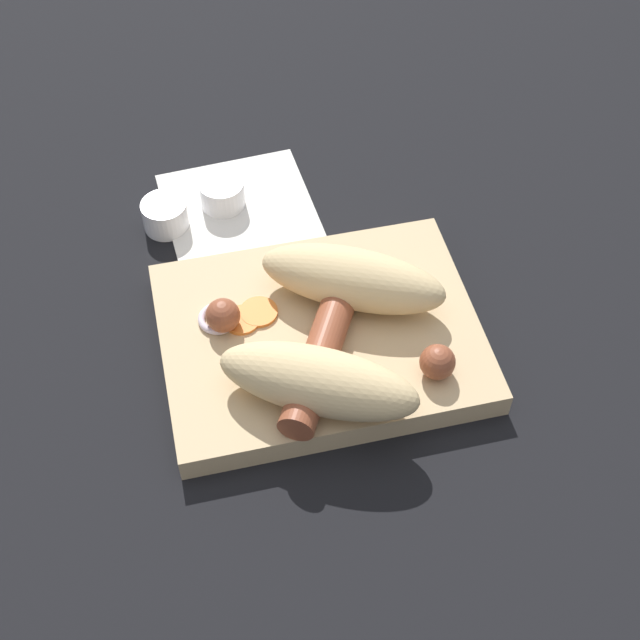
# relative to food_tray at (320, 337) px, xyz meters

# --- Properties ---
(ground_plane) EXTENTS (3.00, 3.00, 0.00)m
(ground_plane) POSITION_rel_food_tray_xyz_m (0.00, 0.00, -0.01)
(ground_plane) COLOR black
(food_tray) EXTENTS (0.25, 0.19, 0.02)m
(food_tray) POSITION_rel_food_tray_xyz_m (0.00, 0.00, 0.00)
(food_tray) COLOR tan
(food_tray) RESTS_ON ground_plane
(bread_roll) EXTENTS (0.20, 0.21, 0.05)m
(bread_roll) POSITION_rel_food_tray_xyz_m (-0.01, 0.02, 0.04)
(bread_roll) COLOR #DBBC84
(bread_roll) RESTS_ON food_tray
(sausage) EXTENTS (0.18, 0.16, 0.03)m
(sausage) POSITION_rel_food_tray_xyz_m (-0.00, 0.02, 0.02)
(sausage) COLOR brown
(sausage) RESTS_ON food_tray
(pickled_veggies) EXTENTS (0.06, 0.04, 0.01)m
(pickled_veggies) POSITION_rel_food_tray_xyz_m (0.06, -0.02, 0.01)
(pickled_veggies) COLOR orange
(pickled_veggies) RESTS_ON food_tray
(napkin) EXTENTS (0.14, 0.14, 0.00)m
(napkin) POSITION_rel_food_tray_xyz_m (0.04, -0.17, -0.01)
(napkin) COLOR white
(napkin) RESTS_ON ground_plane
(condiment_cup_near) EXTENTS (0.04, 0.04, 0.03)m
(condiment_cup_near) POSITION_rel_food_tray_xyz_m (0.05, -0.18, 0.00)
(condiment_cup_near) COLOR white
(condiment_cup_near) RESTS_ON ground_plane
(condiment_cup_far) EXTENTS (0.04, 0.04, 0.03)m
(condiment_cup_far) POSITION_rel_food_tray_xyz_m (0.10, -0.16, 0.00)
(condiment_cup_far) COLOR white
(condiment_cup_far) RESTS_ON ground_plane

